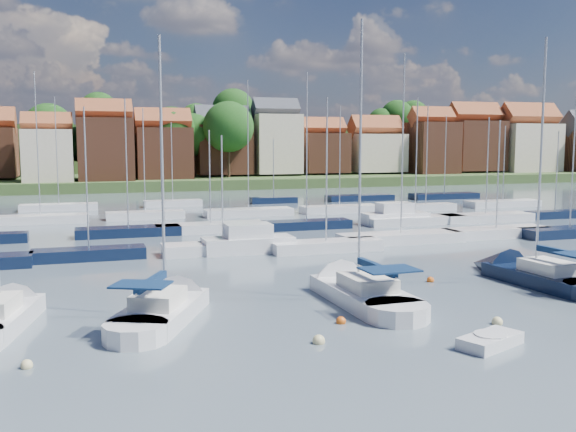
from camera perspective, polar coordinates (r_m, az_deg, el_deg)
name	(u,v)px	position (r m, az deg, el deg)	size (l,w,h in m)	color
ground	(250,220)	(70.39, -3.39, -0.35)	(260.00, 260.00, 0.00)	#44515C
sailboat_left	(170,307)	(32.86, -10.44, -7.93)	(7.23, 10.92, 14.66)	silver
sailboat_centre	(351,290)	(36.09, 5.62, -6.54)	(3.42, 12.00, 16.20)	silver
sailboat_navy	(525,275)	(42.51, 20.33, -4.91)	(3.99, 11.67, 15.87)	black
sailboat_far	(5,315)	(33.81, -23.85, -8.02)	(4.69, 10.43, 13.44)	silver
tender	(490,341)	(28.67, 17.53, -10.53)	(3.31, 2.44, 0.65)	silver
buoy_a	(27,368)	(26.95, -22.20, -12.40)	(0.46, 0.46, 0.46)	beige
buoy_b	(319,343)	(27.91, 2.74, -11.23)	(0.55, 0.55, 0.55)	beige
buoy_c	(341,323)	(30.86, 4.72, -9.49)	(0.47, 0.47, 0.47)	#D85914
buoy_d	(497,324)	(32.19, 18.09, -9.12)	(0.52, 0.52, 0.52)	beige
buoy_e	(430,282)	(40.49, 12.54, -5.73)	(0.44, 0.44, 0.44)	#D85914
marina_field	(280,221)	(66.22, -0.75, -0.40)	(79.62, 41.41, 15.93)	silver
far_shore_town	(165,157)	(161.58, -10.90, 5.13)	(212.46, 90.00, 22.27)	#354924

